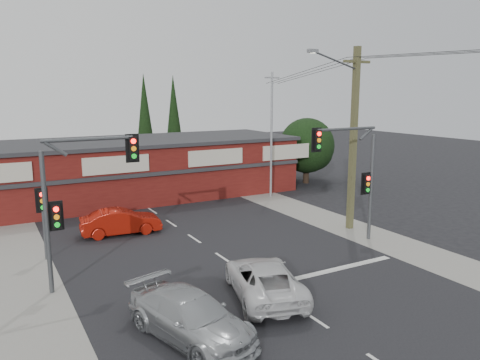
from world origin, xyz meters
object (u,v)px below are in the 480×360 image
silver_suv (190,317)px  utility_pole (352,133)px  shop_building (116,169)px  white_suv (264,279)px  red_sedan (121,222)px

silver_suv → utility_pole: (12.53, 6.71, 4.67)m
shop_building → utility_pole: utility_pole is taller
white_suv → silver_suv: bearing=38.8°
utility_pole → shop_building: bearing=123.8°
white_suv → shop_building: (-0.45, 19.26, 1.44)m
white_suv → shop_building: shop_building is taller
white_suv → silver_suv: (-3.63, -1.45, 0.03)m
utility_pole → white_suv: bearing=-149.4°
white_suv → silver_suv: 3.91m
silver_suv → shop_building: bearing=66.2°
silver_suv → utility_pole: utility_pole is taller
silver_suv → red_sedan: bearing=69.8°
white_suv → utility_pole: (8.91, 5.26, 4.70)m
shop_building → utility_pole: bearing=-56.2°
white_suv → shop_building: size_ratio=0.18×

